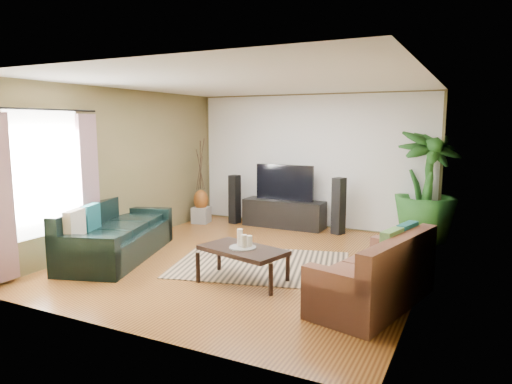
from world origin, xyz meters
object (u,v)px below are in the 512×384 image
Objects in this scene: television at (285,182)px; vase at (201,200)px; speaker_right at (339,206)px; pedestal at (201,215)px; side_table at (146,228)px; tv_stand at (284,214)px; speaker_left at (235,199)px; coffee_table at (243,265)px; potted_plant at (426,186)px; sofa_left at (118,231)px; sofa_right at (373,269)px.

television is 2.83× the size of vase.
speaker_right is (1.17, -0.10, -0.38)m from television.
pedestal is 0.70× the size of side_table.
tv_stand is 1.12m from speaker_left.
coffee_table is 3.97m from potted_plant.
tv_stand is at bearing -43.93° from sofa_left.
sofa_left is 2.02× the size of coffee_table.
speaker_left is 3.82m from potted_plant.
speaker_left is at bearing -173.76° from tv_stand.
television reaches higher than pedestal.
coffee_table is at bearing -76.49° from television.
sofa_left is 4.78× the size of side_table.
sofa_left is 1.38× the size of tv_stand.
sofa_left is 1.89× the size of television.
television is (0.00, 0.02, 0.64)m from tv_stand.
speaker_right reaches higher than side_table.
side_table is (-0.72, -2.02, -0.27)m from speaker_left.
sofa_right is 1.73m from coffee_table.
coffee_table is 3.39m from tv_stand.
vase is at bearing -110.10° from sofa_right.
speaker_left is at bearing -159.53° from speaker_right.
tv_stand is 0.83× the size of potted_plant.
television reaches higher than sofa_left.
tv_stand is 0.64m from television.
sofa_left is at bearing -115.84° from television.
coffee_table is at bearing -76.69° from tv_stand.
sofa_right is 1.75× the size of speaker_left.
television reaches higher than speaker_left.
speaker_left reaches higher than side_table.
side_table is (-0.06, -1.73, -0.25)m from vase.
television reaches higher than coffee_table.
sofa_left is 2.25× the size of speaker_left.
tv_stand is 1.80m from pedestal.
vase is (-2.91, -0.33, -0.05)m from speaker_right.
coffee_table is at bearing -111.91° from sofa_left.
speaker_right is at bearing 98.21° from coffee_table.
side_table is at bearing -153.42° from potted_plant.
sofa_left is 4.07m from speaker_right.
pedestal is at bearing -173.34° from potted_plant.
potted_plant is at bearing 6.66° from vase.
sofa_left is at bearing -78.24° from sofa_right.
sofa_left is 3.49m from tv_stand.
television is at bearing 50.23° from side_table.
tv_stand reaches higher than pedestal.
side_table is (-0.06, -1.73, 0.07)m from pedestal.
sofa_left and sofa_right have the same top height.
television is 1.23m from speaker_right.
potted_plant reaches higher than side_table.
side_table is at bearing -130.32° from tv_stand.
speaker_right is 2.93m from vase.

